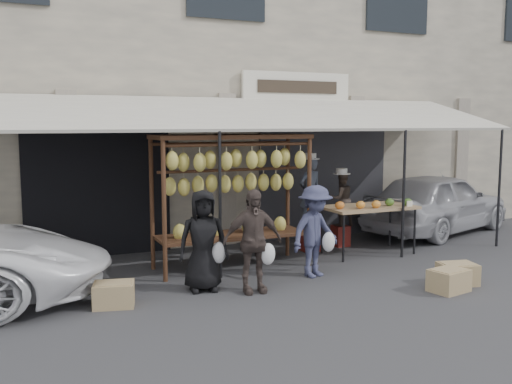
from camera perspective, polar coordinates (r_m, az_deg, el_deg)
ground_plane at (r=8.48m, az=5.62°, el=-9.72°), size 90.00×90.00×0.00m
shophouse at (r=14.20m, az=-7.35°, el=11.81°), size 24.00×6.15×7.30m
awning at (r=10.18m, az=-0.48°, el=7.76°), size 10.00×2.35×2.92m
banana_rack at (r=9.39m, az=-2.34°, el=1.74°), size 2.60×0.90×2.24m
produce_table at (r=10.70m, az=11.32°, el=-1.57°), size 1.70×0.90×1.04m
vendor_left at (r=10.79m, az=5.42°, el=-0.06°), size 0.54×0.40×1.34m
vendor_right at (r=11.31m, az=8.52°, el=-0.70°), size 0.54×0.43×1.06m
customer_left at (r=8.28m, az=-5.31°, el=-4.87°), size 0.78×0.57×1.47m
customer_mid at (r=8.16m, az=-0.35°, el=-4.93°), size 0.90×0.42×1.50m
customer_right at (r=9.04m, az=5.92°, el=-3.93°), size 1.06×0.80×1.45m
stool_left at (r=10.93m, az=5.37°, el=-4.71°), size 0.38×0.38×0.45m
stool_right at (r=11.43m, az=8.45°, el=-4.35°), size 0.37×0.37×0.41m
crate_near_a at (r=8.78m, az=18.72°, el=-8.38°), size 0.60×0.50×0.32m
crate_near_b at (r=9.20m, az=19.50°, el=-7.73°), size 0.61×0.51×0.32m
crate_far at (r=7.91m, az=-14.03°, el=-9.92°), size 0.61×0.51×0.32m
sedan at (r=13.21m, az=17.68°, el=-0.98°), size 4.31×2.80×1.36m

